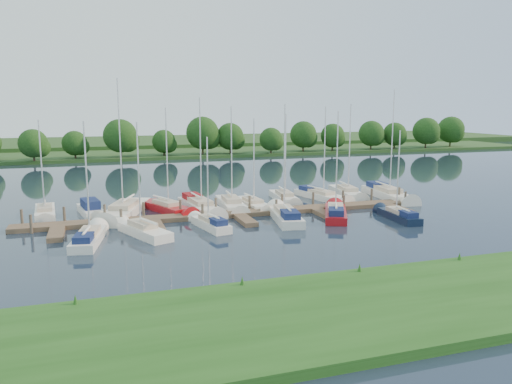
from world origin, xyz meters
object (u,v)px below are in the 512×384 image
object	(u,v)px
dock	(239,215)
sailboat_n_0	(45,213)
motorboat	(91,211)
sailboat_s_2	(210,224)
sailboat_n_5	(231,206)

from	to	relation	value
dock	sailboat_n_0	size ratio (longest dim) A/B	4.21
motorboat	sailboat_s_2	size ratio (longest dim) A/B	0.78
sailboat_n_0	sailboat_n_5	bearing A→B (deg)	168.96
sailboat_n_0	motorboat	world-z (taller)	sailboat_n_0
sailboat_n_5	sailboat_n_0	bearing A→B (deg)	-3.11
sailboat_n_0	dock	bearing A→B (deg)	155.93
sailboat_n_0	sailboat_n_5	distance (m)	18.06
sailboat_n_0	sailboat_s_2	world-z (taller)	sailboat_n_0
sailboat_n_0	sailboat_s_2	distance (m)	16.97
sailboat_n_5	sailboat_s_2	xyz separation A→B (m)	(-3.97, -7.56, 0.04)
sailboat_n_5	sailboat_s_2	size ratio (longest dim) A/B	1.32
dock	motorboat	xyz separation A→B (m)	(-13.30, 5.39, 0.17)
sailboat_s_2	dock	bearing A→B (deg)	32.42
dock	sailboat_n_0	distance (m)	18.58
sailboat_n_0	motorboat	distance (m)	4.29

